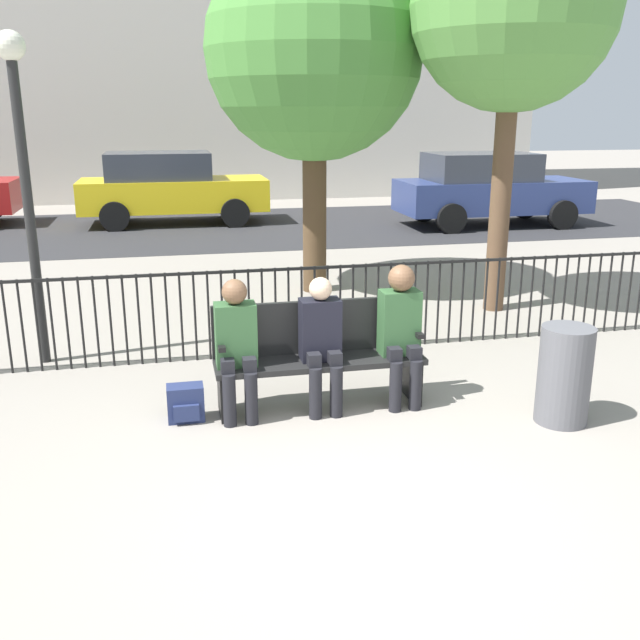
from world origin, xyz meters
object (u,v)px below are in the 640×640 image
at_px(tree_1, 514,8).
at_px(lamp_post, 22,148).
at_px(seated_person_0, 237,342).
at_px(trash_bin, 564,375).
at_px(tree_0, 314,51).
at_px(seated_person_2, 401,327).
at_px(parked_car_1, 488,188).
at_px(seated_person_1, 322,338).
at_px(backpack, 186,403).
at_px(park_bench, 318,351).
at_px(parked_car_2, 170,187).

height_order(tree_1, lamp_post, tree_1).
relative_size(seated_person_0, trash_bin, 1.45).
xyz_separation_m(tree_0, lamp_post, (-3.37, -2.42, -1.10)).
xyz_separation_m(tree_1, trash_bin, (-1.00, -3.41, -3.26)).
bearing_deg(seated_person_2, parked_car_1, 61.11).
relative_size(seated_person_2, tree_0, 0.26).
bearing_deg(parked_car_1, seated_person_2, -118.89).
bearing_deg(seated_person_1, tree_0, 79.04).
xyz_separation_m(tree_0, trash_bin, (1.09, -4.91, -2.86)).
distance_m(tree_0, tree_1, 2.61).
distance_m(lamp_post, trash_bin, 5.40).
distance_m(backpack, lamp_post, 3.04).
height_order(tree_0, parked_car_1, tree_0).
bearing_deg(park_bench, parked_car_1, 57.56).
height_order(lamp_post, parked_car_1, lamp_post).
bearing_deg(trash_bin, tree_1, 73.59).
xyz_separation_m(park_bench, seated_person_2, (0.71, -0.13, 0.21)).
relative_size(seated_person_0, parked_car_1, 0.28).
xyz_separation_m(park_bench, seated_person_1, (0.00, -0.13, 0.16)).
height_order(seated_person_2, parked_car_2, parked_car_2).
bearing_deg(backpack, seated_person_1, -0.71).
bearing_deg(parked_car_1, seated_person_1, -122.07).
distance_m(seated_person_2, tree_1, 4.60).
distance_m(seated_person_1, backpack, 1.27).
bearing_deg(trash_bin, parked_car_2, 104.28).
distance_m(tree_1, parked_car_2, 9.80).
xyz_separation_m(seated_person_2, tree_0, (0.12, 4.24, 2.56)).
bearing_deg(tree_0, park_bench, -101.35).
relative_size(seated_person_0, tree_1, 0.24).
bearing_deg(parked_car_2, trash_bin, -75.72).
bearing_deg(backpack, seated_person_0, -1.73).
bearing_deg(seated_person_1, tree_1, 43.24).
bearing_deg(seated_person_1, seated_person_0, 179.91).
bearing_deg(tree_1, tree_0, 144.35).
distance_m(seated_person_0, parked_car_1, 11.51).
xyz_separation_m(seated_person_0, parked_car_1, (6.62, 9.41, 0.17)).
bearing_deg(seated_person_2, tree_0, 88.44).
bearing_deg(seated_person_0, backpack, 178.27).
height_order(seated_person_1, trash_bin, seated_person_1).
height_order(park_bench, seated_person_0, seated_person_0).
height_order(tree_1, parked_car_2, tree_1).
xyz_separation_m(tree_0, parked_car_1, (5.08, 5.17, -2.43)).
bearing_deg(tree_0, seated_person_0, -110.02).
xyz_separation_m(seated_person_2, parked_car_2, (-1.82, 11.21, 0.13)).
distance_m(tree_1, parked_car_1, 7.84).
xyz_separation_m(seated_person_0, seated_person_1, (0.72, -0.00, -0.01)).
distance_m(park_bench, lamp_post, 3.49).
distance_m(seated_person_2, parked_car_2, 11.36).
bearing_deg(tree_1, trash_bin, -106.41).
xyz_separation_m(parked_car_2, trash_bin, (3.03, -11.89, -0.43)).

